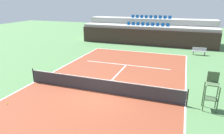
% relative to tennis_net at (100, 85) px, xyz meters
% --- Properties ---
extents(ground_plane, '(80.00, 80.00, 0.00)m').
position_rel_tennis_net_xyz_m(ground_plane, '(0.00, 0.00, -0.51)').
color(ground_plane, '#477042').
extents(court_surface, '(11.00, 24.00, 0.01)m').
position_rel_tennis_net_xyz_m(court_surface, '(0.00, 0.00, -0.50)').
color(court_surface, brown).
rests_on(court_surface, ground_plane).
extents(baseline_far, '(11.00, 0.10, 0.00)m').
position_rel_tennis_net_xyz_m(baseline_far, '(0.00, 11.95, -0.50)').
color(baseline_far, white).
rests_on(baseline_far, court_surface).
extents(sideline_left, '(0.10, 24.00, 0.00)m').
position_rel_tennis_net_xyz_m(sideline_left, '(-5.45, 0.00, -0.50)').
color(sideline_left, white).
rests_on(sideline_left, court_surface).
extents(sideline_right, '(0.10, 24.00, 0.00)m').
position_rel_tennis_net_xyz_m(sideline_right, '(5.45, 0.00, -0.50)').
color(sideline_right, white).
rests_on(sideline_right, court_surface).
extents(service_line_far, '(8.26, 0.10, 0.00)m').
position_rel_tennis_net_xyz_m(service_line_far, '(0.00, 6.40, -0.50)').
color(service_line_far, white).
rests_on(service_line_far, court_surface).
extents(centre_service_line, '(0.10, 6.40, 0.00)m').
position_rel_tennis_net_xyz_m(centre_service_line, '(0.00, 3.20, -0.50)').
color(centre_service_line, white).
rests_on(centre_service_line, court_surface).
extents(back_wall, '(18.45, 0.30, 2.18)m').
position_rel_tennis_net_xyz_m(back_wall, '(0.00, 15.70, 0.58)').
color(back_wall, '#33231E').
rests_on(back_wall, ground_plane).
extents(stands_tier_lower, '(18.45, 2.40, 2.54)m').
position_rel_tennis_net_xyz_m(stands_tier_lower, '(0.00, 17.05, 0.76)').
color(stands_tier_lower, '#9E9E99').
rests_on(stands_tier_lower, ground_plane).
extents(stands_tier_upper, '(18.45, 2.40, 3.36)m').
position_rel_tennis_net_xyz_m(stands_tier_upper, '(0.00, 19.45, 1.17)').
color(stands_tier_upper, '#9E9E99').
rests_on(stands_tier_upper, ground_plane).
extents(seating_row_lower, '(5.95, 0.44, 0.44)m').
position_rel_tennis_net_xyz_m(seating_row_lower, '(0.00, 17.15, 2.16)').
color(seating_row_lower, '#145193').
rests_on(seating_row_lower, stands_tier_lower).
extents(seating_row_upper, '(5.95, 0.44, 0.44)m').
position_rel_tennis_net_xyz_m(seating_row_upper, '(0.00, 19.55, 2.98)').
color(seating_row_upper, '#145193').
rests_on(seating_row_upper, stands_tier_upper).
extents(tennis_net, '(11.08, 0.08, 1.07)m').
position_rel_tennis_net_xyz_m(tennis_net, '(0.00, 0.00, 0.00)').
color(tennis_net, black).
rests_on(tennis_net, court_surface).
extents(umpire_chair, '(0.76, 0.66, 2.20)m').
position_rel_tennis_net_xyz_m(umpire_chair, '(6.70, 0.06, 0.68)').
color(umpire_chair, '#334C2D').
rests_on(umpire_chair, ground_plane).
extents(player_bench, '(1.50, 0.40, 0.85)m').
position_rel_tennis_net_xyz_m(player_bench, '(6.76, 12.84, -0.00)').
color(player_bench, '#99999E').
rests_on(player_bench, ground_plane).
extents(tennis_ball_1, '(0.07, 0.07, 0.07)m').
position_rel_tennis_net_xyz_m(tennis_ball_1, '(-4.65, -3.40, -0.47)').
color(tennis_ball_1, '#CCE033').
rests_on(tennis_ball_1, court_surface).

